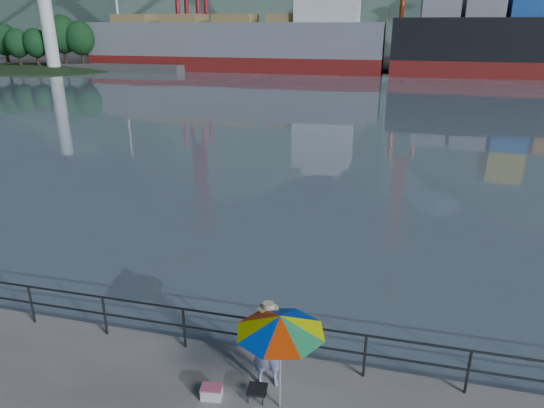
# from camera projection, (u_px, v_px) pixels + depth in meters

# --- Properties ---
(harbor_water) EXTENTS (500.00, 280.00, 0.00)m
(harbor_water) POSITION_uv_depth(u_px,v_px,m) (387.00, 51.00, 127.33)
(harbor_water) COLOR slate
(harbor_water) RESTS_ON ground
(far_dock) EXTENTS (200.00, 40.00, 0.40)m
(far_dock) POSITION_uv_depth(u_px,v_px,m) (436.00, 62.00, 91.45)
(far_dock) COLOR #514F4C
(far_dock) RESTS_ON ground
(guardrail) EXTENTS (22.00, 0.06, 1.03)m
(guardrail) POSITION_uv_depth(u_px,v_px,m) (226.00, 334.00, 10.62)
(guardrail) COLOR #2D3033
(guardrail) RESTS_ON ground
(lighthouse_islet) EXTENTS (48.00, 26.40, 19.20)m
(lighthouse_islet) POSITION_uv_depth(u_px,v_px,m) (26.00, 67.00, 78.01)
(lighthouse_islet) COLOR #263F1E
(lighthouse_islet) RESTS_ON ground
(fisherman) EXTENTS (0.75, 0.63, 1.76)m
(fisherman) POSITION_uv_depth(u_px,v_px,m) (268.00, 348.00, 9.60)
(fisherman) COLOR navy
(fisherman) RESTS_ON ground
(beach_umbrella) EXTENTS (1.87, 1.87, 2.04)m
(beach_umbrella) POSITION_uv_depth(u_px,v_px,m) (280.00, 324.00, 8.66)
(beach_umbrella) COLOR white
(beach_umbrella) RESTS_ON ground
(folding_stool) EXTENTS (0.42, 0.42, 0.25)m
(folding_stool) POSITION_uv_depth(u_px,v_px,m) (257.00, 393.00, 9.47)
(folding_stool) COLOR black
(folding_stool) RESTS_ON ground
(cooler_bag) EXTENTS (0.44, 0.32, 0.23)m
(cooler_bag) POSITION_uv_depth(u_px,v_px,m) (212.00, 393.00, 9.50)
(cooler_bag) COLOR silver
(cooler_bag) RESTS_ON ground
(fishing_rod) EXTENTS (0.20, 1.77, 1.25)m
(fishing_rod) POSITION_uv_depth(u_px,v_px,m) (268.00, 347.00, 11.02)
(fishing_rod) COLOR black
(fishing_rod) RESTS_ON ground
(bulk_carrier) EXTENTS (46.74, 8.09, 14.50)m
(bulk_carrier) POSITION_uv_depth(u_px,v_px,m) (244.00, 41.00, 75.74)
(bulk_carrier) COLOR maroon
(bulk_carrier) RESTS_ON ground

